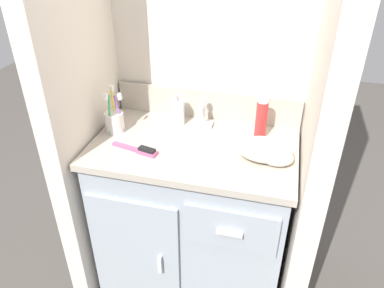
{
  "coord_description": "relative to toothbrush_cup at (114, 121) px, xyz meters",
  "views": [
    {
      "loc": [
        0.32,
        -1.28,
        1.62
      ],
      "look_at": [
        0.0,
        -0.03,
        0.82
      ],
      "focal_mm": 35.0,
      "sensor_mm": 36.0,
      "label": 1
    }
  ],
  "objects": [
    {
      "name": "hand_towel",
      "position": [
        0.66,
        -0.07,
        -0.01
      ],
      "size": [
        0.22,
        0.14,
        0.09
      ],
      "color": "beige",
      "rests_on": "vanity"
    },
    {
      "name": "ground_plane",
      "position": [
        0.36,
        -0.03,
        -0.85
      ],
      "size": [
        6.0,
        6.0,
        0.0
      ],
      "primitive_type": "plane",
      "color": "#4C4742"
    },
    {
      "name": "hairbrush",
      "position": [
        0.17,
        -0.13,
        -0.04
      ],
      "size": [
        0.21,
        0.07,
        0.03
      ],
      "rotation": [
        0.0,
        0.0,
        -0.22
      ],
      "color": "#C1517F",
      "rests_on": "vanity"
    },
    {
      "name": "backsplash",
      "position": [
        0.36,
        0.22,
        0.02
      ],
      "size": [
        0.85,
        0.02,
        0.14
      ],
      "color": "#B2A899",
      "rests_on": "vanity"
    },
    {
      "name": "wall_right",
      "position": [
        0.84,
        -0.03,
        0.25
      ],
      "size": [
        0.08,
        0.6,
        2.2
      ],
      "primitive_type": "cube",
      "color": "beige",
      "rests_on": "ground_plane"
    },
    {
      "name": "vanity",
      "position": [
        0.36,
        -0.03,
        -0.43
      ],
      "size": [
        0.85,
        0.53,
        0.8
      ],
      "color": "#9EA8B2",
      "rests_on": "ground_plane"
    },
    {
      "name": "sink_faucet",
      "position": [
        0.36,
        0.14,
        -0.0
      ],
      "size": [
        0.09,
        0.09,
        0.14
      ],
      "color": "silver",
      "rests_on": "vanity"
    },
    {
      "name": "wall_left",
      "position": [
        -0.11,
        -0.03,
        0.25
      ],
      "size": [
        0.08,
        0.6,
        2.2
      ],
      "primitive_type": "cube",
      "color": "beige",
      "rests_on": "ground_plane"
    },
    {
      "name": "toothbrush_cup",
      "position": [
        0.0,
        0.0,
        0.0
      ],
      "size": [
        0.09,
        0.09,
        0.2
      ],
      "color": "silver",
      "rests_on": "vanity"
    },
    {
      "name": "shaving_cream_can",
      "position": [
        0.62,
        0.1,
        0.04
      ],
      "size": [
        0.05,
        0.05,
        0.19
      ],
      "color": "red",
      "rests_on": "vanity"
    },
    {
      "name": "wall_back",
      "position": [
        0.36,
        0.28,
        0.25
      ],
      "size": [
        1.03,
        0.08,
        2.2
      ],
      "primitive_type": "cube",
      "color": "beige",
      "rests_on": "ground_plane"
    },
    {
      "name": "soap_dispenser",
      "position": [
        0.25,
        0.13,
        0.01
      ],
      "size": [
        0.06,
        0.06,
        0.15
      ],
      "color": "white",
      "rests_on": "vanity"
    }
  ]
}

